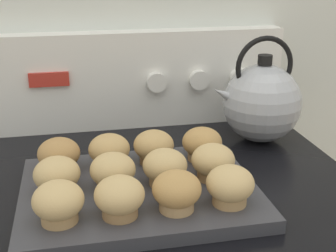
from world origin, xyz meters
TOP-DOWN VIEW (x-y plane):
  - control_panel at (0.00, 0.59)m, footprint 0.74×0.07m
  - muffin_pan at (-0.02, 0.24)m, footprint 0.38×0.30m
  - muffin_r0_c0 at (-0.15, 0.15)m, footprint 0.07×0.07m
  - muffin_r0_c1 at (-0.06, 0.15)m, footprint 0.07×0.07m
  - muffin_r0_c2 at (0.02, 0.15)m, footprint 0.07×0.07m
  - muffin_r0_c3 at (0.11, 0.15)m, footprint 0.07×0.07m
  - muffin_r1_c0 at (-0.15, 0.24)m, footprint 0.07×0.07m
  - muffin_r1_c1 at (-0.06, 0.24)m, footprint 0.07×0.07m
  - muffin_r1_c2 at (0.02, 0.23)m, footprint 0.07×0.07m
  - muffin_r1_c3 at (0.11, 0.24)m, footprint 0.07×0.07m
  - muffin_r2_c0 at (-0.15, 0.32)m, footprint 0.07×0.07m
  - muffin_r2_c1 at (-0.06, 0.32)m, footprint 0.07×0.07m
  - muffin_r2_c2 at (0.02, 0.32)m, footprint 0.07×0.07m
  - muffin_r2_c3 at (0.11, 0.32)m, footprint 0.07×0.07m
  - tea_kettle at (0.27, 0.44)m, footprint 0.20×0.17m

SIDE VIEW (x-z plane):
  - muffin_pan at x=-0.02m, z-range 0.91..0.94m
  - muffin_r0_c0 at x=-0.15m, z-range 0.94..1.00m
  - muffin_r0_c1 at x=-0.06m, z-range 0.94..1.00m
  - muffin_r0_c2 at x=0.02m, z-range 0.94..1.00m
  - muffin_r0_c3 at x=0.11m, z-range 0.94..1.00m
  - muffin_r1_c0 at x=-0.15m, z-range 0.94..1.00m
  - muffin_r1_c1 at x=-0.06m, z-range 0.94..1.00m
  - muffin_r1_c2 at x=0.02m, z-range 0.94..1.00m
  - muffin_r1_c3 at x=0.11m, z-range 0.94..1.00m
  - muffin_r2_c0 at x=-0.15m, z-range 0.94..1.00m
  - muffin_r2_c1 at x=-0.06m, z-range 0.94..1.00m
  - muffin_r2_c2 at x=0.02m, z-range 0.94..1.00m
  - muffin_r2_c3 at x=0.11m, z-range 0.94..1.00m
  - tea_kettle at x=0.27m, z-range 0.89..1.11m
  - control_panel at x=0.00m, z-range 0.91..1.13m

